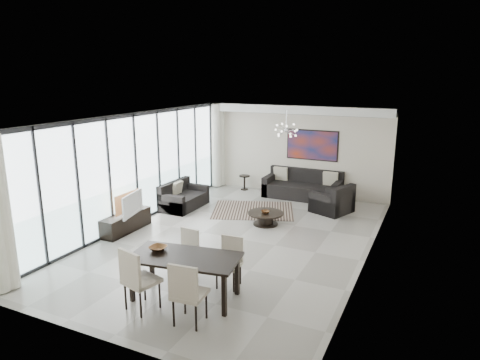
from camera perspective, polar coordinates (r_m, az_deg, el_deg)
The scene contains 20 objects.
room_shell at distance 9.77m, azimuth 2.11°, elevation -0.34°, with size 6.00×9.00×2.90m.
window_wall at distance 11.44m, azimuth -13.34°, elevation 1.52°, with size 0.37×8.95×2.90m.
soffit at distance 13.70m, azimuth 7.55°, elevation 9.30°, with size 5.98×0.40×0.26m, color white.
painting at distance 13.86m, azimuth 9.59°, elevation 4.60°, with size 1.68×0.04×0.98m, color #A23116.
chandelier at distance 11.95m, azimuth 6.19°, elevation 6.63°, with size 0.66×0.66×0.71m.
rug at distance 12.48m, azimuth 1.76°, elevation -4.03°, with size 2.30×1.77×0.01m, color black.
coffee_table at distance 11.30m, azimuth 3.43°, elevation -5.04°, with size 0.93×0.93×0.33m.
bowl_coffee at distance 11.19m, azimuth 3.40°, elevation -4.28°, with size 0.22×0.22×0.07m, color brown.
sofa_main at distance 13.81m, azimuth 8.37°, elevation -1.13°, with size 2.43×0.99×0.88m.
loveseat at distance 12.78m, azimuth -7.63°, elevation -2.51°, with size 0.86×1.53×0.77m.
armchair at distance 12.51m, azimuth 12.29°, elevation -2.98°, with size 1.23×1.26×0.83m.
side_table at distance 14.58m, azimuth 0.60°, elevation -0.02°, with size 0.36×0.36×0.50m.
tv_console at distance 11.17m, azimuth -14.95°, elevation -5.47°, with size 0.42×1.50×0.47m, color black.
television at distance 10.89m, azimuth -14.60°, elevation -3.11°, with size 0.98×0.13×0.56m, color gray.
dining_table at distance 7.62m, azimuth -7.39°, elevation -10.62°, with size 2.03×1.24×0.79m.
dining_chair_sw at distance 7.38m, azimuth -13.69°, elevation -12.34°, with size 0.62×0.62×1.11m.
dining_chair_se at distance 6.87m, azimuth -7.14°, elevation -14.35°, with size 0.54×0.54×1.07m.
dining_chair_nw at distance 8.56m, azimuth -7.05°, elevation -9.10°, with size 0.46×0.46×0.92m.
dining_chair_ne at distance 8.09m, azimuth -1.29°, elevation -10.34°, with size 0.46×0.46×0.93m.
bowl_dining at distance 7.89m, azimuth -10.89°, elevation -8.93°, with size 0.31×0.31×0.08m, color brown.
Camera 1 is at (4.17, -8.71, 3.87)m, focal length 32.00 mm.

